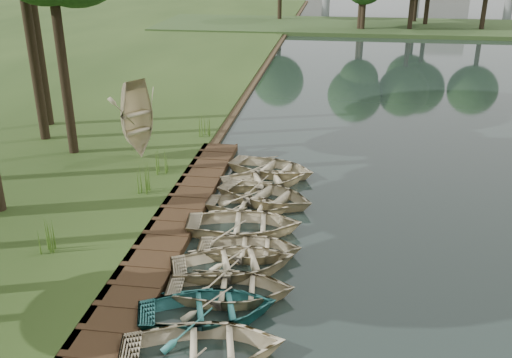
# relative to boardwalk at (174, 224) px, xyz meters

# --- Properties ---
(ground) EXTENTS (300.00, 300.00, 0.00)m
(ground) POSITION_rel_boardwalk_xyz_m (1.60, 0.00, -0.15)
(ground) COLOR #3D2F1D
(boardwalk) EXTENTS (1.60, 16.00, 0.30)m
(boardwalk) POSITION_rel_boardwalk_xyz_m (0.00, 0.00, 0.00)
(boardwalk) COLOR #342314
(boardwalk) RESTS_ON ground
(peninsula) EXTENTS (50.00, 14.00, 0.45)m
(peninsula) POSITION_rel_boardwalk_xyz_m (9.60, 50.00, 0.08)
(peninsula) COLOR #2E451E
(peninsula) RESTS_ON ground
(rowboat_0) EXTENTS (4.37, 3.55, 0.80)m
(rowboat_0) POSITION_rel_boardwalk_xyz_m (2.53, -6.44, 0.30)
(rowboat_0) COLOR #C6B78F
(rowboat_0) RESTS_ON water
(rowboat_1) EXTENTS (4.17, 3.50, 0.74)m
(rowboat_1) POSITION_rel_boardwalk_xyz_m (2.31, -4.92, 0.27)
(rowboat_1) COLOR #2C7B77
(rowboat_1) RESTS_ON water
(rowboat_2) EXTENTS (3.74, 2.85, 0.72)m
(rowboat_2) POSITION_rel_boardwalk_xyz_m (2.70, -3.89, 0.26)
(rowboat_2) COLOR #C6B78F
(rowboat_2) RESTS_ON water
(rowboat_3) EXTENTS (4.33, 3.68, 0.76)m
(rowboat_3) POSITION_rel_boardwalk_xyz_m (2.55, -2.58, 0.28)
(rowboat_3) COLOR #C6B78F
(rowboat_3) RESTS_ON water
(rowboat_4) EXTENTS (3.40, 2.55, 0.67)m
(rowboat_4) POSITION_rel_boardwalk_xyz_m (2.86, -1.56, 0.23)
(rowboat_4) COLOR #C6B78F
(rowboat_4) RESTS_ON water
(rowboat_5) EXTENTS (4.14, 3.17, 0.80)m
(rowboat_5) POSITION_rel_boardwalk_xyz_m (2.45, -0.09, 0.30)
(rowboat_5) COLOR #C6B78F
(rowboat_5) RESTS_ON water
(rowboat_6) EXTENTS (3.18, 2.39, 0.62)m
(rowboat_6) POSITION_rel_boardwalk_xyz_m (2.31, 1.56, 0.21)
(rowboat_6) COLOR #C6B78F
(rowboat_6) RESTS_ON water
(rowboat_7) EXTENTS (4.49, 3.91, 0.78)m
(rowboat_7) POSITION_rel_boardwalk_xyz_m (2.86, 2.39, 0.29)
(rowboat_7) COLOR #C6B78F
(rowboat_7) RESTS_ON water
(rowboat_8) EXTENTS (4.08, 3.53, 0.71)m
(rowboat_8) POSITION_rel_boardwalk_xyz_m (2.59, 3.92, 0.25)
(rowboat_8) COLOR #C6B78F
(rowboat_8) RESTS_ON water
(rowboat_9) EXTENTS (4.25, 3.55, 0.76)m
(rowboat_9) POSITION_rel_boardwalk_xyz_m (2.75, 5.20, 0.28)
(rowboat_9) COLOR #C6B78F
(rowboat_9) RESTS_ON water
(stored_rowboat) EXTENTS (4.23, 3.92, 0.71)m
(stored_rowboat) POSITION_rel_boardwalk_xyz_m (-3.16, 5.72, 0.51)
(stored_rowboat) COLOR #C6B78F
(stored_rowboat) RESTS_ON bank
(reeds_0) EXTENTS (0.60, 0.60, 1.02)m
(reeds_0) POSITION_rel_boardwalk_xyz_m (-3.26, -2.68, 0.66)
(reeds_0) COLOR #3F661E
(reeds_0) RESTS_ON bank
(reeds_1) EXTENTS (0.60, 0.60, 1.11)m
(reeds_1) POSITION_rel_boardwalk_xyz_m (-1.77, 2.15, 0.70)
(reeds_1) COLOR #3F661E
(reeds_1) RESTS_ON bank
(reeds_2) EXTENTS (0.60, 0.60, 0.95)m
(reeds_2) POSITION_rel_boardwalk_xyz_m (-1.72, 4.08, 0.62)
(reeds_2) COLOR #3F661E
(reeds_2) RESTS_ON bank
(reeds_3) EXTENTS (0.60, 0.60, 1.07)m
(reeds_3) POSITION_rel_boardwalk_xyz_m (-1.00, 9.05, 0.69)
(reeds_3) COLOR #3F661E
(reeds_3) RESTS_ON bank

